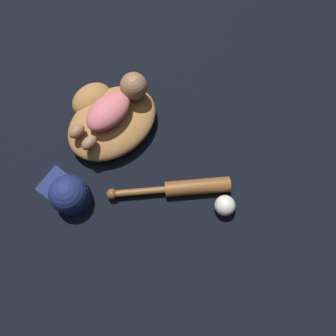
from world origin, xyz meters
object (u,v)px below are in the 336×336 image
object	(u,v)px
baseball_glove	(109,119)
baseball	(225,206)
baseball_bat	(184,188)
baby_figure	(116,104)
baseball_cap	(69,194)

from	to	relation	value
baseball_glove	baseball	size ratio (longest dim) A/B	4.94
baseball_glove	baseball_bat	bearing A→B (deg)	-83.64
baby_figure	baseball_glove	bearing A→B (deg)	154.29
baseball_bat	baseball	world-z (taller)	baseball
baseball_glove	baseball_cap	xyz separation A→B (m)	(-0.28, -0.15, 0.01)
baseball_glove	baseball_cap	size ratio (longest dim) A/B	1.69
baseball_glove	baby_figure	world-z (taller)	baby_figure
baseball_cap	baby_figure	bearing A→B (deg)	22.44
baseball_glove	baseball_cap	world-z (taller)	baseball_cap
baseball_bat	baseball_cap	xyz separation A→B (m)	(-0.32, 0.23, 0.03)
baseball_glove	baseball	world-z (taller)	baseball_glove
baseball	baseball_glove	bearing A→B (deg)	101.75
baseball_bat	baby_figure	bearing A→B (deg)	91.03
baseball_bat	baseball_cap	size ratio (longest dim) A/B	1.77
baseball_bat	baseball	size ratio (longest dim) A/B	5.17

